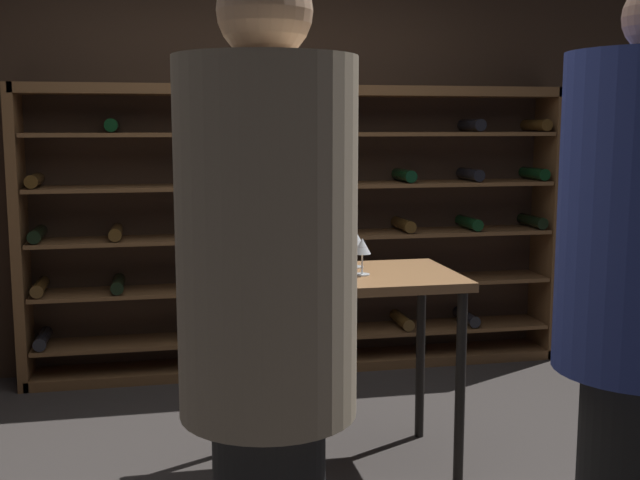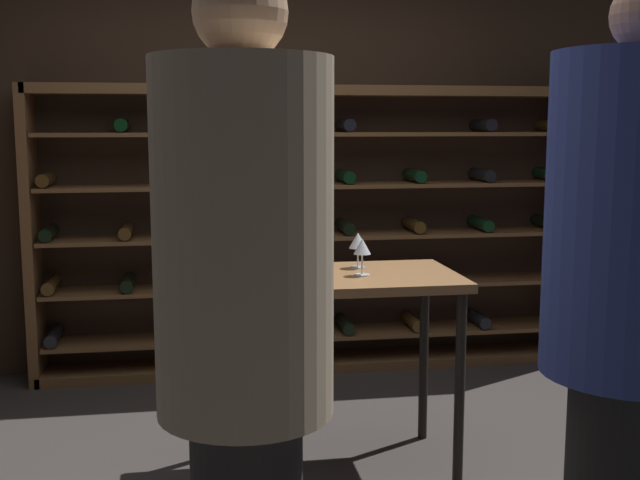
{
  "view_description": "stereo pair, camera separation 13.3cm",
  "coord_description": "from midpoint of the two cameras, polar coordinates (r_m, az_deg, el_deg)",
  "views": [
    {
      "loc": [
        -0.59,
        -3.06,
        1.54
      ],
      "look_at": [
        0.09,
        0.28,
        1.04
      ],
      "focal_mm": 44.59,
      "sensor_mm": 36.0,
      "label": 1
    },
    {
      "loc": [
        -0.46,
        -3.08,
        1.54
      ],
      "look_at": [
        0.09,
        0.28,
        1.04
      ],
      "focal_mm": 44.59,
      "sensor_mm": 36.0,
      "label": 2
    }
  ],
  "objects": [
    {
      "name": "wine_rack",
      "position": [
        4.93,
        -2.2,
        0.54
      ],
      "size": [
        3.37,
        0.32,
        1.77
      ],
      "color": "brown",
      "rests_on": "ground"
    },
    {
      "name": "tasting_table",
      "position": [
        3.5,
        0.45,
        -4.25
      ],
      "size": [
        1.02,
        0.62,
        0.89
      ],
      "color": "brown",
      "rests_on": "ground"
    },
    {
      "name": "wine_bottle_amber_reserve",
      "position": [
        3.63,
        -6.69,
        0.05
      ],
      "size": [
        0.08,
        0.08,
        0.37
      ],
      "color": "black",
      "rests_on": "tasting_table"
    },
    {
      "name": "back_wall",
      "position": [
        5.05,
        -5.67,
        6.96
      ],
      "size": [
        5.12,
        0.1,
        2.84
      ],
      "primitive_type": "cube",
      "color": "#3D2B1E",
      "rests_on": "ground"
    },
    {
      "name": "wine_bottle_green_slim",
      "position": [
        3.5,
        -4.12,
        -0.04
      ],
      "size": [
        0.08,
        0.08,
        0.39
      ],
      "color": "#4C3314",
      "rests_on": "tasting_table"
    },
    {
      "name": "wine_glass_stemmed_right",
      "position": [
        3.44,
        1.94,
        -0.58
      ],
      "size": [
        0.08,
        0.08,
        0.16
      ],
      "color": "silver",
      "rests_on": "tasting_table"
    },
    {
      "name": "person_bystander_dark_jacket",
      "position": [
        1.99,
        -5.7,
        -5.71
      ],
      "size": [
        0.44,
        0.44,
        1.91
      ],
      "rotation": [
        0.0,
        0.0,
        -2.62
      ],
      "color": "#252525",
      "rests_on": "ground"
    },
    {
      "name": "wine_glass_stemmed_center",
      "position": [
        3.62,
        1.58,
        -0.12
      ],
      "size": [
        0.08,
        0.08,
        0.16
      ],
      "color": "silver",
      "rests_on": "tasting_table"
    }
  ]
}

